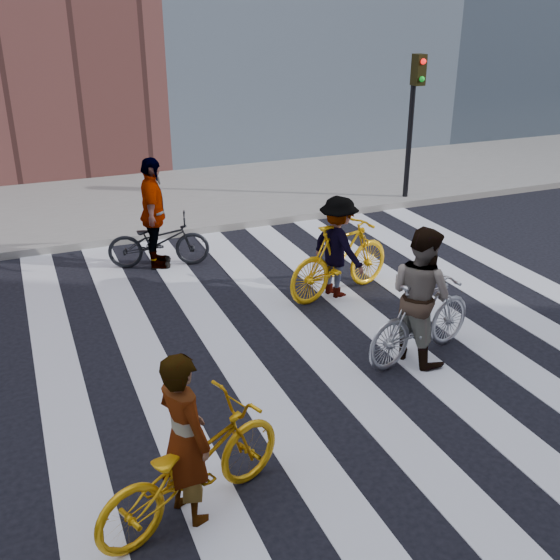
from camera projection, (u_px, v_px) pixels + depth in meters
ground at (346, 336)px, 9.24m from camera, size 100.00×100.00×0.00m
sidewalk_far at (199, 196)px, 15.58m from camera, size 100.00×5.00×0.15m
zebra_crosswalk at (346, 336)px, 9.24m from camera, size 8.25×10.00×0.01m
traffic_signal at (414, 104)px, 14.42m from camera, size 0.22×0.42×3.33m
bike_yellow_left at (192, 466)px, 5.86m from camera, size 2.10×1.36×1.04m
bike_silver_mid at (421, 319)px, 8.49m from camera, size 1.94×0.98×1.12m
bike_yellow_right at (340, 259)px, 10.33m from camera, size 2.11×1.09×1.22m
bike_dark_rear at (159, 241)px, 11.51m from camera, size 1.87×1.02×0.93m
rider_left at (184, 438)px, 5.72m from camera, size 0.60×0.72×1.68m
rider_mid at (420, 295)px, 8.34m from camera, size 0.89×1.03×1.82m
rider_right at (338, 247)px, 10.23m from camera, size 0.86×1.17×1.63m
rider_rear at (154, 214)px, 11.30m from camera, size 0.74×1.23×1.96m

